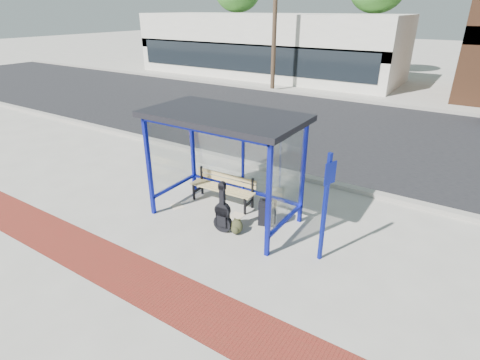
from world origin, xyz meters
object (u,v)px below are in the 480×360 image
Objects in this scene: bench at (223,186)px; backpack at (236,227)px; suitcase at (267,213)px; guitar_bag at (223,215)px.

bench reaches higher than backpack.
backpack is (-0.37, -0.66, -0.14)m from suitcase.
backpack is at bearing -46.33° from bench.
suitcase is at bearing 42.69° from backpack.
suitcase is at bearing 40.90° from guitar_bag.
backpack is (1.01, -0.98, -0.29)m from bench.
backpack is at bearing 8.55° from guitar_bag.
backpack is at bearing -138.03° from suitcase.
guitar_bag is 0.39m from backpack.
bench reaches higher than suitcase.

